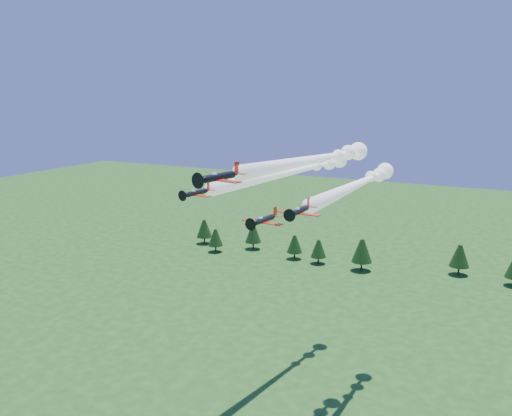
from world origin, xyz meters
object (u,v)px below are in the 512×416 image
at_px(plane_left, 295,171).
at_px(plane_slot, 263,220).
at_px(plane_lead, 316,159).
at_px(plane_right, 360,183).

xyz_separation_m(plane_left, plane_slot, (5.92, -27.50, -4.71)).
relative_size(plane_lead, plane_right, 0.93).
bearing_deg(plane_slot, plane_left, 108.78).
bearing_deg(plane_right, plane_left, 159.35).
distance_m(plane_lead, plane_slot, 15.62).
bearing_deg(plane_right, plane_lead, -117.80).
distance_m(plane_left, plane_right, 18.17).
relative_size(plane_right, plane_slot, 6.10).
height_order(plane_right, plane_slot, plane_right).
xyz_separation_m(plane_lead, plane_slot, (-5.44, -10.86, -9.81)).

